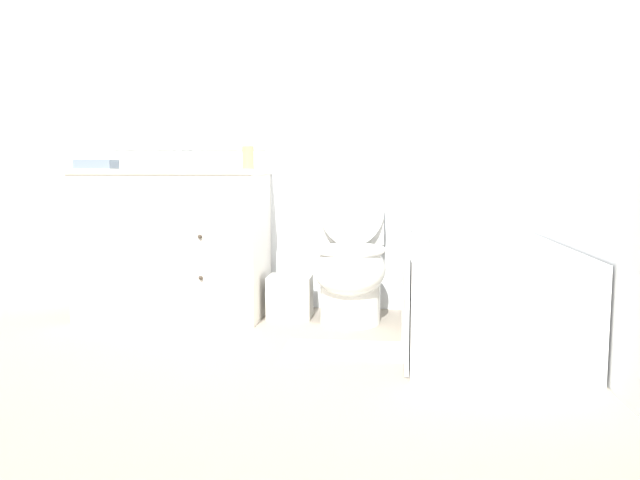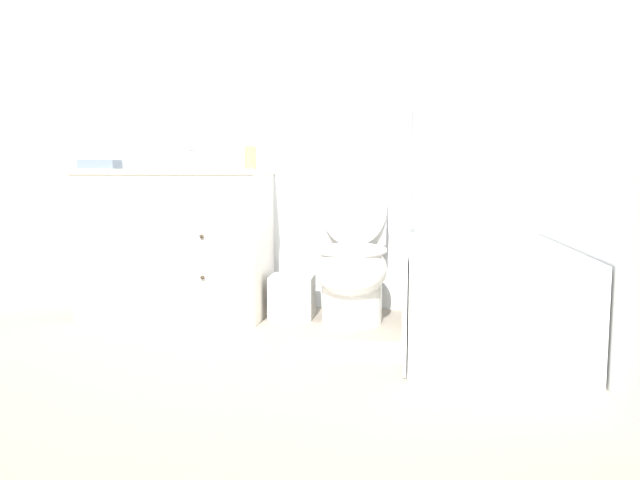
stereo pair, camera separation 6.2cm
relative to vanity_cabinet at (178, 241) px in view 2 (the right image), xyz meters
The scene contains 14 objects.
ground_plane 1.52m from the vanity_cabinet, 57.16° to the right, with size 14.00×14.00×0.00m, color gray.
wall_back 1.17m from the vanity_cabinet, 21.22° to the left, with size 8.00×0.06×2.50m.
wall_right 2.33m from the vanity_cabinet, 12.46° to the right, with size 0.05×2.50×2.50m.
vanity_cabinet is the anchor object (origin of this frame).
sink_faucet 0.50m from the vanity_cabinet, 90.00° to the left, with size 0.14×0.12×0.12m.
toilet 1.05m from the vanity_cabinet, ahead, with size 0.40×0.65×0.86m.
bathtub 1.77m from the vanity_cabinet, 13.00° to the right, with size 0.77×1.35×0.49m.
shower_curtain 1.62m from the vanity_cabinet, 30.43° to the right, with size 0.01×0.50×1.90m.
wastebasket 0.75m from the vanity_cabinet, ahead, with size 0.25×0.21×0.25m.
tissue_box 0.49m from the vanity_cabinet, ahead, with size 0.11×0.11×0.11m.
soap_dispenser 0.66m from the vanity_cabinet, ahead, with size 0.07×0.07×0.16m.
hand_towel_folded 0.62m from the vanity_cabinet, 155.89° to the right, with size 0.21×0.13×0.05m.
bath_towel_folded 1.77m from the vanity_cabinet, 25.52° to the right, with size 0.35×0.19×0.08m.
bath_mat 1.31m from the vanity_cabinet, 32.86° to the right, with size 0.57×0.29×0.02m.
Camera 2 is at (0.48, -2.32, 0.85)m, focal length 35.00 mm.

